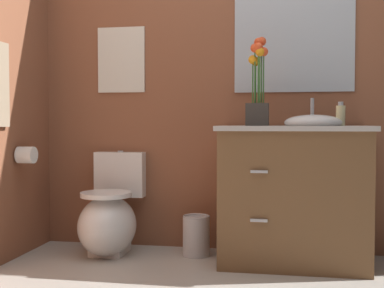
{
  "coord_description": "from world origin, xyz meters",
  "views": [
    {
      "loc": [
        0.27,
        -2.13,
        0.89
      ],
      "look_at": [
        -0.32,
        1.06,
        0.76
      ],
      "focal_mm": 47.55,
      "sensor_mm": 36.0,
      "label": 1
    }
  ],
  "objects_px": {
    "wall_mirror": "(294,40)",
    "toilet_paper_roll": "(26,155)",
    "vanity_cabinet": "(294,193)",
    "trash_bin": "(196,235)",
    "wall_poster": "(121,60)",
    "soap_bottle": "(341,115)",
    "toilet": "(110,218)",
    "flower_vase": "(258,92)"
  },
  "relations": [
    {
      "from": "toilet_paper_roll",
      "to": "trash_bin",
      "type": "bearing_deg",
      "value": 13.05
    },
    {
      "from": "toilet",
      "to": "wall_poster",
      "type": "distance_m",
      "value": 1.13
    },
    {
      "from": "vanity_cabinet",
      "to": "soap_bottle",
      "type": "relative_size",
      "value": 7.12
    },
    {
      "from": "vanity_cabinet",
      "to": "wall_poster",
      "type": "xyz_separation_m",
      "value": [
        -1.22,
        0.29,
        0.9
      ]
    },
    {
      "from": "wall_poster",
      "to": "soap_bottle",
      "type": "bearing_deg",
      "value": -11.65
    },
    {
      "from": "toilet",
      "to": "vanity_cabinet",
      "type": "bearing_deg",
      "value": -1.24
    },
    {
      "from": "wall_poster",
      "to": "wall_mirror",
      "type": "xyz_separation_m",
      "value": [
        1.22,
        0.0,
        0.1
      ]
    },
    {
      "from": "vanity_cabinet",
      "to": "wall_poster",
      "type": "distance_m",
      "value": 1.55
    },
    {
      "from": "vanity_cabinet",
      "to": "wall_mirror",
      "type": "xyz_separation_m",
      "value": [
        -0.0,
        0.29,
        1.0
      ]
    },
    {
      "from": "vanity_cabinet",
      "to": "flower_vase",
      "type": "height_order",
      "value": "flower_vase"
    },
    {
      "from": "soap_bottle",
      "to": "wall_mirror",
      "type": "distance_m",
      "value": 0.66
    },
    {
      "from": "trash_bin",
      "to": "wall_poster",
      "type": "xyz_separation_m",
      "value": [
        -0.59,
        0.21,
        1.21
      ]
    },
    {
      "from": "toilet",
      "to": "wall_mirror",
      "type": "distance_m",
      "value": 1.74
    },
    {
      "from": "trash_bin",
      "to": "wall_poster",
      "type": "distance_m",
      "value": 1.36
    },
    {
      "from": "vanity_cabinet",
      "to": "toilet_paper_roll",
      "type": "distance_m",
      "value": 1.75
    },
    {
      "from": "wall_poster",
      "to": "flower_vase",
      "type": "bearing_deg",
      "value": -18.33
    },
    {
      "from": "toilet",
      "to": "trash_bin",
      "type": "height_order",
      "value": "toilet"
    },
    {
      "from": "flower_vase",
      "to": "wall_poster",
      "type": "height_order",
      "value": "wall_poster"
    },
    {
      "from": "flower_vase",
      "to": "wall_mirror",
      "type": "distance_m",
      "value": 0.54
    },
    {
      "from": "toilet",
      "to": "trash_bin",
      "type": "relative_size",
      "value": 2.54
    },
    {
      "from": "trash_bin",
      "to": "wall_mirror",
      "type": "bearing_deg",
      "value": 18.51
    },
    {
      "from": "vanity_cabinet",
      "to": "soap_bottle",
      "type": "distance_m",
      "value": 0.56
    },
    {
      "from": "trash_bin",
      "to": "toilet_paper_roll",
      "type": "height_order",
      "value": "toilet_paper_roll"
    },
    {
      "from": "toilet",
      "to": "soap_bottle",
      "type": "distance_m",
      "value": 1.66
    },
    {
      "from": "toilet",
      "to": "flower_vase",
      "type": "distance_m",
      "value": 1.3
    },
    {
      "from": "vanity_cabinet",
      "to": "trash_bin",
      "type": "relative_size",
      "value": 3.87
    },
    {
      "from": "wall_mirror",
      "to": "toilet_paper_roll",
      "type": "distance_m",
      "value": 1.94
    },
    {
      "from": "toilet",
      "to": "vanity_cabinet",
      "type": "distance_m",
      "value": 1.24
    },
    {
      "from": "trash_bin",
      "to": "toilet",
      "type": "bearing_deg",
      "value": -174.61
    },
    {
      "from": "soap_bottle",
      "to": "trash_bin",
      "type": "height_order",
      "value": "soap_bottle"
    },
    {
      "from": "vanity_cabinet",
      "to": "wall_poster",
      "type": "relative_size",
      "value": 2.24
    },
    {
      "from": "vanity_cabinet",
      "to": "flower_vase",
      "type": "distance_m",
      "value": 0.67
    },
    {
      "from": "vanity_cabinet",
      "to": "toilet_paper_roll",
      "type": "bearing_deg",
      "value": -174.37
    },
    {
      "from": "flower_vase",
      "to": "soap_bottle",
      "type": "relative_size",
      "value": 3.77
    },
    {
      "from": "toilet",
      "to": "toilet_paper_roll",
      "type": "relative_size",
      "value": 6.27
    },
    {
      "from": "vanity_cabinet",
      "to": "toilet_paper_roll",
      "type": "xyz_separation_m",
      "value": [
        -1.72,
        -0.17,
        0.23
      ]
    },
    {
      "from": "vanity_cabinet",
      "to": "trash_bin",
      "type": "xyz_separation_m",
      "value": [
        -0.64,
        0.08,
        -0.31
      ]
    },
    {
      "from": "wall_poster",
      "to": "trash_bin",
      "type": "bearing_deg",
      "value": -19.83
    },
    {
      "from": "trash_bin",
      "to": "soap_bottle",
      "type": "bearing_deg",
      "value": -6.1
    },
    {
      "from": "toilet",
      "to": "trash_bin",
      "type": "xyz_separation_m",
      "value": [
        0.59,
        0.06,
        -0.11
      ]
    },
    {
      "from": "wall_mirror",
      "to": "wall_poster",
      "type": "bearing_deg",
      "value": 180.0
    },
    {
      "from": "toilet",
      "to": "toilet_paper_roll",
      "type": "bearing_deg",
      "value": -158.51
    }
  ]
}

